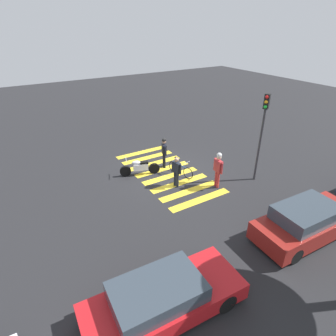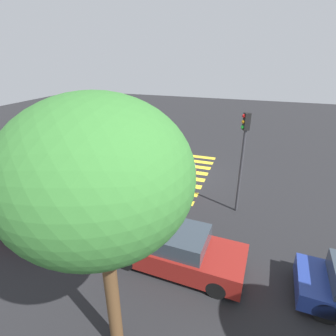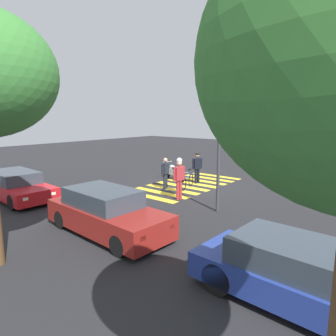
# 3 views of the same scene
# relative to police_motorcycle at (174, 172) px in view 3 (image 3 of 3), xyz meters

# --- Properties ---
(ground_plane) EXTENTS (60.00, 60.00, 0.00)m
(ground_plane) POSITION_rel_police_motorcycle_xyz_m (-1.35, 0.54, -0.45)
(ground_plane) COLOR #232326
(police_motorcycle) EXTENTS (2.11, 0.96, 1.02)m
(police_motorcycle) POSITION_rel_police_motorcycle_xyz_m (0.00, 0.00, 0.00)
(police_motorcycle) COLOR black
(police_motorcycle) RESTS_ON ground_plane
(leaning_bicycle) EXTENTS (0.58, 1.68, 0.99)m
(leaning_bicycle) POSITION_rel_police_motorcycle_xyz_m (-1.86, 1.20, -0.08)
(leaning_bicycle) COLOR black
(leaning_bicycle) RESTS_ON ground_plane
(officer_on_foot) EXTENTS (0.35, 0.64, 1.80)m
(officer_on_foot) POSITION_rel_police_motorcycle_xyz_m (-1.59, -0.10, 0.60)
(officer_on_foot) COLOR black
(officer_on_foot) RESTS_ON ground_plane
(officer_by_motorcycle) EXTENTS (0.29, 0.65, 1.63)m
(officer_by_motorcycle) POSITION_rel_police_motorcycle_xyz_m (-1.05, 2.05, 0.47)
(officer_by_motorcycle) COLOR #1E232D
(officer_by_motorcycle) RESTS_ON ground_plane
(pedestrian_bystander) EXTENTS (0.26, 0.70, 1.91)m
(pedestrian_bystander) POSITION_rel_police_motorcycle_xyz_m (-2.78, 3.16, 0.68)
(pedestrian_bystander) COLOR #B22D33
(pedestrian_bystander) RESTS_ON ground_plane
(crosswalk_stripes) EXTENTS (3.34, 6.75, 0.01)m
(crosswalk_stripes) POSITION_rel_police_motorcycle_xyz_m (-1.35, 0.54, -0.44)
(crosswalk_stripes) COLOR yellow
(crosswalk_stripes) RESTS_ON ground_plane
(car_blue_hatchback) EXTENTS (4.60, 1.99, 1.30)m
(car_blue_hatchback) POSITION_rel_police_motorcycle_xyz_m (-9.33, 7.77, 0.18)
(car_blue_hatchback) COLOR black
(car_blue_hatchback) RESTS_ON ground_plane
(car_maroon_wagon) EXTENTS (4.59, 1.98, 1.44)m
(car_maroon_wagon) POSITION_rel_police_motorcycle_xyz_m (-3.35, 7.79, 0.23)
(car_maroon_wagon) COLOR black
(car_maroon_wagon) RESTS_ON ground_plane
(car_red_convertible) EXTENTS (4.77, 2.02, 1.26)m
(car_red_convertible) POSITION_rel_police_motorcycle_xyz_m (3.09, 7.78, 0.16)
(car_red_convertible) COLOR black
(car_red_convertible) RESTS_ON ground_plane
(traffic_light_pole) EXTENTS (0.36, 0.32, 4.56)m
(traffic_light_pole) POSITION_rel_police_motorcycle_xyz_m (-5.01, 3.61, 2.59)
(traffic_light_pole) COLOR #38383D
(traffic_light_pole) RESTS_ON ground_plane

